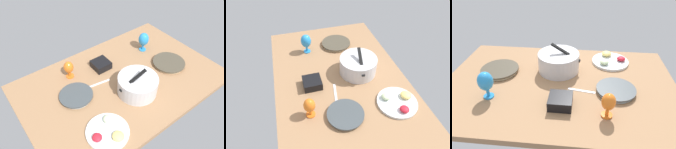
# 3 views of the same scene
# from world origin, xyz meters

# --- Properties ---
(ground_plane) EXTENTS (1.60, 1.04, 0.04)m
(ground_plane) POSITION_xyz_m (0.00, 0.00, -0.02)
(ground_plane) COLOR #99704C
(dinner_plate_left) EXTENTS (0.28, 0.28, 0.03)m
(dinner_plate_left) POSITION_xyz_m (-0.45, 0.09, 0.02)
(dinner_plate_left) COLOR beige
(dinner_plate_left) RESTS_ON ground_plane
(dinner_plate_right) EXTENTS (0.25, 0.25, 0.03)m
(dinner_plate_right) POSITION_xyz_m (0.38, -0.07, 0.01)
(dinner_plate_right) COLOR silver
(dinner_plate_right) RESTS_ON ground_plane
(mixing_bowl) EXTENTS (0.31, 0.30, 0.21)m
(mixing_bowl) POSITION_xyz_m (-0.02, 0.16, 0.08)
(mixing_bowl) COLOR silver
(mixing_bowl) RESTS_ON ground_plane
(fruit_platter) EXTENTS (0.29, 0.29, 0.05)m
(fruit_platter) POSITION_xyz_m (0.37, 0.32, 0.02)
(fruit_platter) COLOR silver
(fruit_platter) RESTS_ON ground_plane
(hurricane_glass_blue) EXTENTS (0.09, 0.09, 0.18)m
(hurricane_glass_blue) POSITION_xyz_m (-0.42, -0.20, 0.11)
(hurricane_glass_blue) COLOR #2787D0
(hurricane_glass_blue) RESTS_ON ground_plane
(hurricane_glass_orange) EXTENTS (0.08, 0.08, 0.15)m
(hurricane_glass_orange) POSITION_xyz_m (0.31, -0.29, 0.09)
(hurricane_glass_orange) COLOR orange
(hurricane_glass_orange) RESTS_ON ground_plane
(square_bowl_black) EXTENTS (0.14, 0.14, 0.06)m
(square_bowl_black) POSITION_xyz_m (0.04, -0.23, 0.04)
(square_bowl_black) COLOR black
(square_bowl_black) RESTS_ON ground_plane
(fork_by_right_plate) EXTENTS (0.18, 0.05, 0.01)m
(fork_by_right_plate) POSITION_xyz_m (0.16, -0.08, 0.00)
(fork_by_right_plate) COLOR silver
(fork_by_right_plate) RESTS_ON ground_plane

